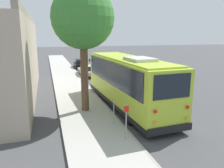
% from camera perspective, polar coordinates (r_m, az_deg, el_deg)
% --- Properties ---
extents(ground_plane, '(160.00, 160.00, 0.00)m').
position_cam_1_polar(ground_plane, '(14.67, 5.13, -6.64)').
color(ground_plane, '#474749').
extents(sidewalk_slab, '(80.00, 3.10, 0.15)m').
position_cam_1_polar(sidewalk_slab, '(13.83, -7.18, -7.57)').
color(sidewalk_slab, '#B2AFA8').
rests_on(sidewalk_slab, ground).
extents(curb_strip, '(80.00, 0.14, 0.15)m').
position_cam_1_polar(curb_strip, '(14.17, -0.67, -6.97)').
color(curb_strip, '#9D9A94').
rests_on(curb_strip, ground).
extents(shuttle_bus, '(10.43, 3.20, 3.56)m').
position_cam_1_polar(shuttle_bus, '(14.73, 3.98, 1.20)').
color(shuttle_bus, '#ADC633').
rests_on(shuttle_bus, ground).
extents(parked_sedan_tan, '(4.54, 1.88, 1.26)m').
position_cam_1_polar(parked_sedan_tan, '(26.39, -6.31, 3.37)').
color(parked_sedan_tan, tan).
rests_on(parked_sedan_tan, ground).
extents(parked_sedan_black, '(4.38, 1.85, 1.28)m').
position_cam_1_polar(parked_sedan_black, '(32.90, -8.28, 5.19)').
color(parked_sedan_black, black).
rests_on(parked_sedan_black, ground).
extents(street_tree, '(3.72, 3.72, 8.11)m').
position_cam_1_polar(street_tree, '(13.55, -7.71, 17.69)').
color(street_tree, brown).
rests_on(street_tree, sidewalk_slab).
extents(sign_post_near, '(0.06, 0.22, 1.61)m').
position_cam_1_polar(sign_post_near, '(10.05, 3.72, -9.97)').
color(sign_post_near, gray).
rests_on(sign_post_near, sidewalk_slab).
extents(sign_post_far, '(0.06, 0.06, 1.39)m').
position_cam_1_polar(sign_post_far, '(11.76, 0.49, -7.20)').
color(sign_post_far, gray).
rests_on(sign_post_far, sidewalk_slab).
extents(lane_stripe_mid, '(2.40, 0.14, 0.01)m').
position_cam_1_polar(lane_stripe_mid, '(15.59, 16.06, -5.90)').
color(lane_stripe_mid, silver).
rests_on(lane_stripe_mid, ground).
extents(lane_stripe_ahead, '(2.40, 0.14, 0.01)m').
position_cam_1_polar(lane_stripe_ahead, '(20.67, 7.11, -0.92)').
color(lane_stripe_ahead, silver).
rests_on(lane_stripe_ahead, ground).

